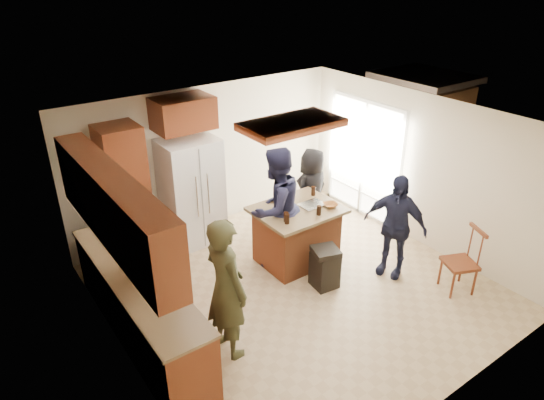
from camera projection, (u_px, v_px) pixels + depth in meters
room_shell at (413, 142)px, 10.17m from camera, size 8.00×5.20×5.00m
person_front_left at (226, 288)px, 5.60m from camera, size 0.52×0.69×1.82m
person_behind_left at (276, 208)px, 7.28m from camera, size 1.02×0.74×1.92m
person_behind_right at (312, 191)px, 8.29m from camera, size 0.82×0.63×1.51m
person_side_right at (395, 226)px, 7.10m from camera, size 0.81×1.06×1.62m
person_counter at (156, 275)px, 5.93m from camera, size 0.67×1.17×1.71m
left_cabinetry at (131, 274)px, 5.77m from camera, size 0.64×3.00×2.30m
back_wall_units at (141, 174)px, 7.36m from camera, size 1.80×0.60×2.45m
refrigerator at (192, 192)px, 7.93m from camera, size 0.90×0.76×1.80m
kitchen_island at (297, 234)px, 7.54m from camera, size 1.28×1.03×0.93m
island_items at (311, 206)px, 7.31m from camera, size 1.02×0.63×0.15m
trash_bin at (325, 267)px, 7.01m from camera, size 0.45×0.45×0.63m
spindle_chair at (461, 263)px, 6.87m from camera, size 0.55×0.55×0.99m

